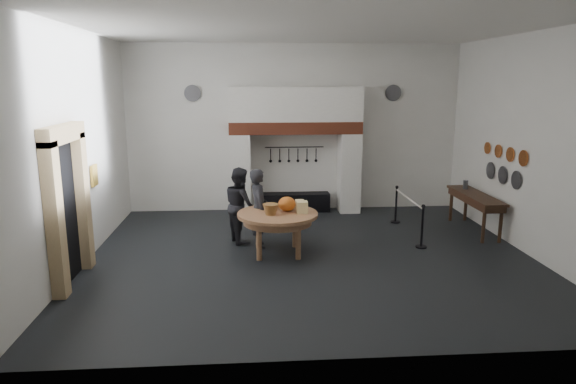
{
  "coord_description": "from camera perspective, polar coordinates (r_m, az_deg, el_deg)",
  "views": [
    {
      "loc": [
        -1.2,
        -9.96,
        3.53
      ],
      "look_at": [
        -0.46,
        0.02,
        1.35
      ],
      "focal_mm": 32.0,
      "sensor_mm": 36.0,
      "label": 1
    }
  ],
  "objects": [
    {
      "name": "wall_back",
      "position": [
        14.07,
        0.69,
        7.07
      ],
      "size": [
        9.0,
        0.02,
        4.5
      ],
      "primitive_type": "cube",
      "color": "silver",
      "rests_on": "floor"
    },
    {
      "name": "chimney_pier_right",
      "position": [
        14.09,
        6.79,
        2.17
      ],
      "size": [
        0.55,
        0.7,
        2.15
      ],
      "primitive_type": "cube",
      "color": "silver",
      "rests_on": "floor"
    },
    {
      "name": "door_lintel",
      "position": [
        9.55,
        -23.78,
        5.96
      ],
      "size": [
        0.22,
        1.7,
        0.3
      ],
      "primitive_type": "cube",
      "color": "tan",
      "rests_on": "door_jamb_near"
    },
    {
      "name": "wall_front",
      "position": [
        6.22,
        7.02,
        0.3
      ],
      "size": [
        9.0,
        0.02,
        4.5
      ],
      "primitive_type": "cube",
      "color": "silver",
      "rests_on": "floor"
    },
    {
      "name": "door_jamb_far",
      "position": [
        10.41,
        -21.89,
        -0.98
      ],
      "size": [
        0.22,
        0.3,
        2.6
      ],
      "primitive_type": "cube",
      "color": "tan",
      "rests_on": "floor"
    },
    {
      "name": "pewter_plate_left",
      "position": [
        11.99,
        24.02,
        1.22
      ],
      "size": [
        0.03,
        0.4,
        0.4
      ],
      "primitive_type": "cylinder",
      "rotation": [
        0.0,
        1.57,
        0.0
      ],
      "color": "#4C4C51",
      "rests_on": "wall_right"
    },
    {
      "name": "wall_left",
      "position": [
        10.57,
        -22.44,
        4.4
      ],
      "size": [
        0.02,
        8.0,
        4.5
      ],
      "primitive_type": "cube",
      "color": "silver",
      "rests_on": "floor"
    },
    {
      "name": "pewter_plate_right",
      "position": [
        13.04,
        21.57,
        2.25
      ],
      "size": [
        0.03,
        0.4,
        0.4
      ],
      "primitive_type": "cylinder",
      "rotation": [
        0.0,
        1.57,
        0.0
      ],
      "color": "#4C4C51",
      "rests_on": "wall_right"
    },
    {
      "name": "pewter_plate_mid",
      "position": [
        12.52,
        22.75,
        1.76
      ],
      "size": [
        0.03,
        0.4,
        0.4
      ],
      "primitive_type": "cylinder",
      "rotation": [
        0.0,
        1.57,
        0.0
      ],
      "color": "#4C4C51",
      "rests_on": "wall_right"
    },
    {
      "name": "cheese_block_small",
      "position": [
        10.79,
        1.31,
        -1.41
      ],
      "size": [
        0.18,
        0.18,
        0.2
      ],
      "primitive_type": "cube",
      "color": "#EFD28F",
      "rests_on": "work_table"
    },
    {
      "name": "door_jamb_near",
      "position": [
        9.13,
        -24.48,
        -2.99
      ],
      "size": [
        0.22,
        0.3,
        2.6
      ],
      "primitive_type": "cube",
      "color": "tan",
      "rests_on": "floor"
    },
    {
      "name": "work_table",
      "position": [
        10.55,
        -1.17,
        -2.49
      ],
      "size": [
        1.95,
        1.95,
        0.07
      ],
      "primitive_type": "cylinder",
      "rotation": [
        0.0,
        0.0,
        0.2
      ],
      "color": "#A77A4F",
      "rests_on": "floor"
    },
    {
      "name": "copper_pan_c",
      "position": [
        12.71,
        22.33,
        4.22
      ],
      "size": [
        0.03,
        0.3,
        0.3
      ],
      "primitive_type": "cylinder",
      "rotation": [
        0.0,
        1.57,
        0.0
      ],
      "color": "#C6662D",
      "rests_on": "wall_right"
    },
    {
      "name": "chimney_hood",
      "position": [
        13.68,
        0.82,
        9.73
      ],
      "size": [
        3.5,
        0.7,
        0.9
      ],
      "primitive_type": "cube",
      "color": "silver",
      "rests_on": "hearth_brick_band"
    },
    {
      "name": "barrier_rope",
      "position": [
        12.2,
        13.29,
        -0.73
      ],
      "size": [
        0.04,
        2.0,
        0.04
      ],
      "primitive_type": "cylinder",
      "rotation": [
        1.57,
        0.0,
        0.0
      ],
      "color": "beige",
      "rests_on": "barrier_post_near"
    },
    {
      "name": "floor",
      "position": [
        10.64,
        2.51,
        -7.1
      ],
      "size": [
        9.0,
        8.0,
        0.02
      ],
      "primitive_type": "cube",
      "color": "black",
      "rests_on": "ground"
    },
    {
      "name": "copper_pan_d",
      "position": [
        13.2,
        21.28,
        4.58
      ],
      "size": [
        0.03,
        0.28,
        0.28
      ],
      "primitive_type": "cylinder",
      "rotation": [
        0.0,
        1.57,
        0.0
      ],
      "color": "#C6662D",
      "rests_on": "wall_right"
    },
    {
      "name": "barrier_post_far",
      "position": [
        13.22,
        11.92,
        -1.45
      ],
      "size": [
        0.05,
        0.05,
        0.9
      ],
      "primitive_type": "cylinder",
      "color": "black",
      "rests_on": "floor"
    },
    {
      "name": "visitor_far",
      "position": [
        11.4,
        -5.31,
        -1.43
      ],
      "size": [
        0.86,
        0.98,
        1.68
      ],
      "primitive_type": "imported",
      "rotation": [
        0.0,
        0.0,
        1.9
      ],
      "color": "black",
      "rests_on": "floor"
    },
    {
      "name": "door_recess",
      "position": [
        9.81,
        -23.57,
        -2.21
      ],
      "size": [
        0.04,
        1.1,
        2.5
      ],
      "primitive_type": "cube",
      "color": "black",
      "rests_on": "floor"
    },
    {
      "name": "pumpkin",
      "position": [
        10.61,
        -0.12,
        -1.34
      ],
      "size": [
        0.36,
        0.36,
        0.31
      ],
      "primitive_type": "ellipsoid",
      "color": "orange",
      "rests_on": "work_table"
    },
    {
      "name": "copper_pan_a",
      "position": [
        11.74,
        24.69,
        3.43
      ],
      "size": [
        0.03,
        0.34,
        0.34
      ],
      "primitive_type": "cylinder",
      "rotation": [
        0.0,
        1.57,
        0.0
      ],
      "color": "#C6662D",
      "rests_on": "wall_right"
    },
    {
      "name": "pewter_jug",
      "position": [
        13.42,
        19.12,
        0.78
      ],
      "size": [
        0.12,
        0.12,
        0.22
      ],
      "primitive_type": "cylinder",
      "color": "#4C4B51",
      "rests_on": "side_table"
    },
    {
      "name": "bread_loaf",
      "position": [
        10.86,
        -1.79,
        -1.52
      ],
      "size": [
        0.31,
        0.18,
        0.13
      ],
      "primitive_type": "ellipsoid",
      "color": "olive",
      "rests_on": "work_table"
    },
    {
      "name": "cheese_block_big",
      "position": [
        10.5,
        1.57,
        -1.69
      ],
      "size": [
        0.22,
        0.22,
        0.24
      ],
      "primitive_type": "cube",
      "color": "#E5CC89",
      "rests_on": "work_table"
    },
    {
      "name": "copper_pan_b",
      "position": [
        12.22,
        23.46,
        3.84
      ],
      "size": [
        0.03,
        0.32,
        0.32
      ],
      "primitive_type": "cylinder",
      "rotation": [
        0.0,
        1.57,
        0.0
      ],
      "color": "#C6662D",
      "rests_on": "wall_right"
    },
    {
      "name": "ceiling",
      "position": [
        10.08,
        2.77,
        17.79
      ],
      "size": [
        9.0,
        8.0,
        0.02
      ],
      "primitive_type": "cube",
      "color": "silver",
      "rests_on": "wall_back"
    },
    {
      "name": "wicker_basket",
      "position": [
        10.36,
        -1.95,
        -1.94
      ],
      "size": [
        0.38,
        0.38,
        0.22
      ],
      "primitive_type": "cone",
      "rotation": [
        3.14,
        0.0,
        0.2
      ],
      "color": "olive",
      "rests_on": "work_table"
    },
    {
      "name": "wall_right",
      "position": [
        11.55,
        25.47,
        4.73
      ],
      "size": [
        0.02,
        8.0,
        4.5
      ],
      "primitive_type": "cube",
      "color": "silver",
      "rests_on": "floor"
    },
    {
      "name": "wall_plaque",
      "position": [
        11.41,
        -20.72,
        1.74
      ],
      "size": [
        0.05,
        0.34,
        0.44
      ],
      "primitive_type": "cube",
      "color": "gold",
      "rests_on": "wall_left"
    },
    {
      "name": "barrier_post_near",
      "position": [
        11.38,
        14.69,
        -3.83
      ],
      "size": [
        0.05,
        0.05,
        0.9
      ],
      "primitive_type": "cylinder",
      "color": "black",
      "rests_on": "floor"
    },
    {
      "name": "pewter_plate_back_right",
      "position": [
        14.46,
        11.62,
        10.74
      ],
      "size": [
        0.44,
        0.03,
        0.44
      ],
      "primitive_type": "cylinder",
      "rotation": [
        1.57,
        0.0,
        0.0
      ],
      "color": "#4C4C51",
      "rests_on": "wall_back"
    },
    {
      "name": "visitor_near",
      "position": [
        11.0,
        -3.27,
        -1.81
      ],
      "size": [
        0.5,
        0.68,
        1.71
      ],
      "primitive_type": "imported",
      "rotation": [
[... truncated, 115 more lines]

